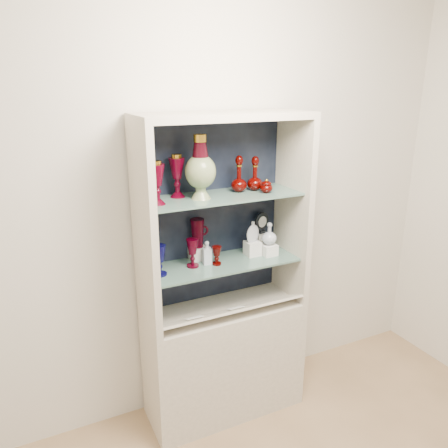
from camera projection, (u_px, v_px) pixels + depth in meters
name	position (u px, v px, depth m)	size (l,w,h in m)	color
wall_back	(209.00, 199.00, 2.73)	(3.50, 0.02, 2.80)	silver
cabinet_base	(224.00, 358.00, 2.85)	(1.00, 0.40, 0.75)	#B9AF9C
cabinet_back_panel	(211.00, 212.00, 2.73)	(0.98, 0.02, 1.15)	black
cabinet_side_left	(144.00, 231.00, 2.36)	(0.04, 0.40, 1.15)	#B9AF9C
cabinet_side_right	(292.00, 210.00, 2.76)	(0.04, 0.40, 1.15)	#B9AF9C
cabinet_top_cap	(224.00, 116.00, 2.38)	(1.00, 0.40, 0.04)	#B9AF9C
shelf_lower	(223.00, 263.00, 2.67)	(0.92, 0.34, 0.01)	slate
shelf_upper	(223.00, 196.00, 2.54)	(0.92, 0.34, 0.01)	slate
label_ledge	(232.00, 311.00, 2.63)	(0.92, 0.18, 0.01)	#B9AF9C
label_card_0	(194.00, 318.00, 2.53)	(0.10, 0.07, 0.00)	white
label_card_1	(235.00, 308.00, 2.64)	(0.10, 0.07, 0.00)	white
pedestal_lamp_left	(157.00, 183.00, 2.31)	(0.09, 0.09, 0.23)	#470011
pedestal_lamp_right	(177.00, 176.00, 2.46)	(0.09, 0.09, 0.24)	#470011
enamel_urn	(200.00, 167.00, 2.41)	(0.17, 0.17, 0.36)	#114A19
ruby_decanter_a	(239.00, 172.00, 2.58)	(0.10, 0.10, 0.24)	#3F0200
ruby_decanter_b	(255.00, 172.00, 2.62)	(0.09, 0.09, 0.22)	#3F0200
lidded_bowl	(266.00, 186.00, 2.58)	(0.08, 0.08, 0.09)	#3F0200
cobalt_goblet	(160.00, 260.00, 2.46)	(0.08, 0.08, 0.18)	#0A0942
ruby_goblet_tall	(192.00, 253.00, 2.57)	(0.07, 0.07, 0.17)	#470011
ruby_goblet_small	(217.00, 256.00, 2.61)	(0.06, 0.06, 0.11)	#3F0200
riser_ruby_pitcher	(198.00, 253.00, 2.70)	(0.10, 0.10, 0.08)	silver
ruby_pitcher	(197.00, 233.00, 2.66)	(0.13, 0.09, 0.18)	#470011
clear_square_bottle	(207.00, 252.00, 2.62)	(0.05, 0.05, 0.15)	#ACB7C6
riser_flat_flask	(252.00, 248.00, 2.76)	(0.09, 0.09, 0.09)	silver
flat_flask	(253.00, 231.00, 2.73)	(0.10, 0.04, 0.14)	silver
riser_clear_round_decanter	(269.00, 250.00, 2.77)	(0.09, 0.09, 0.07)	silver
clear_round_decanter	(269.00, 234.00, 2.73)	(0.09, 0.09, 0.14)	#ACB7C6
riser_cameo_medallion	(261.00, 240.00, 2.89)	(0.08, 0.08, 0.10)	silver
cameo_medallion	(262.00, 223.00, 2.85)	(0.12, 0.04, 0.14)	black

